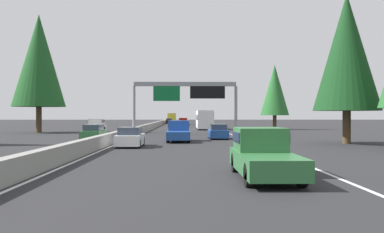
{
  "coord_description": "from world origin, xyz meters",
  "views": [
    {
      "loc": [
        -2.2,
        -5.77,
        2.35
      ],
      "look_at": [
        56.19,
        -6.84,
        2.17
      ],
      "focal_mm": 39.37,
      "sensor_mm": 36.0,
      "label": 1
    }
  ],
  "objects_px": {
    "sedan_near_right": "(218,132)",
    "pickup_mid_right": "(179,131)",
    "box_truck_mid_center": "(172,118)",
    "minivan_distant_a": "(183,121)",
    "sedan_far_left": "(169,121)",
    "conifer_left_near": "(39,61)",
    "conifer_right_mid": "(275,90)",
    "pickup_mid_left": "(263,153)",
    "conifer_right_near": "(347,52)",
    "sign_gantry_overhead": "(186,93)",
    "bus_distant_b": "(204,119)",
    "oncoming_far": "(94,133)",
    "oncoming_near": "(96,126)",
    "sedan_far_center": "(130,138)"
  },
  "relations": [
    {
      "from": "sign_gantry_overhead",
      "to": "sedan_near_right",
      "type": "bearing_deg",
      "value": -161.05
    },
    {
      "from": "minivan_distant_a",
      "to": "conifer_right_mid",
      "type": "height_order",
      "value": "conifer_right_mid"
    },
    {
      "from": "bus_distant_b",
      "to": "oncoming_far",
      "type": "distance_m",
      "value": 32.8
    },
    {
      "from": "conifer_right_near",
      "to": "bus_distant_b",
      "type": "bearing_deg",
      "value": 15.46
    },
    {
      "from": "bus_distant_b",
      "to": "conifer_right_mid",
      "type": "relative_size",
      "value": 1.08
    },
    {
      "from": "sedan_near_right",
      "to": "conifer_right_near",
      "type": "xyz_separation_m",
      "value": [
        -7.32,
        -10.03,
        6.86
      ]
    },
    {
      "from": "box_truck_mid_center",
      "to": "sedan_near_right",
      "type": "relative_size",
      "value": 1.93
    },
    {
      "from": "sedan_far_left",
      "to": "conifer_left_near",
      "type": "height_order",
      "value": "conifer_left_near"
    },
    {
      "from": "sign_gantry_overhead",
      "to": "pickup_mid_right",
      "type": "relative_size",
      "value": 2.26
    },
    {
      "from": "sedan_far_center",
      "to": "oncoming_far",
      "type": "bearing_deg",
      "value": 27.69
    },
    {
      "from": "conifer_right_mid",
      "to": "pickup_mid_left",
      "type": "bearing_deg",
      "value": 167.35
    },
    {
      "from": "conifer_right_near",
      "to": "sign_gantry_overhead",
      "type": "bearing_deg",
      "value": 38.78
    },
    {
      "from": "box_truck_mid_center",
      "to": "pickup_mid_right",
      "type": "distance_m",
      "value": 90.77
    },
    {
      "from": "conifer_right_near",
      "to": "conifer_right_mid",
      "type": "xyz_separation_m",
      "value": [
        34.31,
        -1.44,
        -1.08
      ]
    },
    {
      "from": "sedan_far_center",
      "to": "conifer_right_near",
      "type": "distance_m",
      "value": 18.95
    },
    {
      "from": "minivan_distant_a",
      "to": "conifer_left_near",
      "type": "distance_m",
      "value": 52.17
    },
    {
      "from": "box_truck_mid_center",
      "to": "minivan_distant_a",
      "type": "bearing_deg",
      "value": -171.71
    },
    {
      "from": "sedan_far_center",
      "to": "sedan_near_right",
      "type": "bearing_deg",
      "value": -35.62
    },
    {
      "from": "sedan_near_right",
      "to": "conifer_right_mid",
      "type": "height_order",
      "value": "conifer_right_mid"
    },
    {
      "from": "oncoming_near",
      "to": "conifer_right_near",
      "type": "xyz_separation_m",
      "value": [
        -24.19,
        -25.72,
        6.63
      ]
    },
    {
      "from": "box_truck_mid_center",
      "to": "oncoming_far",
      "type": "xyz_separation_m",
      "value": [
        -88.37,
        4.8,
        -0.93
      ]
    },
    {
      "from": "sedan_far_center",
      "to": "minivan_distant_a",
      "type": "relative_size",
      "value": 0.88
    },
    {
      "from": "oncoming_near",
      "to": "sedan_far_center",
      "type": "bearing_deg",
      "value": 17.01
    },
    {
      "from": "sedan_near_right",
      "to": "minivan_distant_a",
      "type": "bearing_deg",
      "value": 3.35
    },
    {
      "from": "box_truck_mid_center",
      "to": "conifer_right_mid",
      "type": "distance_m",
      "value": 62.82
    },
    {
      "from": "sedan_far_left",
      "to": "pickup_mid_right",
      "type": "distance_m",
      "value": 78.02
    },
    {
      "from": "sign_gantry_overhead",
      "to": "sedan_far_left",
      "type": "bearing_deg",
      "value": 3.94
    },
    {
      "from": "minivan_distant_a",
      "to": "oncoming_far",
      "type": "relative_size",
      "value": 1.14
    },
    {
      "from": "sedan_far_left",
      "to": "sedan_near_right",
      "type": "xyz_separation_m",
      "value": [
        -74.01,
        -7.57,
        0.0
      ]
    },
    {
      "from": "pickup_mid_left",
      "to": "conifer_left_near",
      "type": "bearing_deg",
      "value": 28.81
    },
    {
      "from": "sign_gantry_overhead",
      "to": "pickup_mid_left",
      "type": "distance_m",
      "value": 35.16
    },
    {
      "from": "pickup_mid_right",
      "to": "conifer_right_near",
      "type": "relative_size",
      "value": 0.45
    },
    {
      "from": "sedan_near_right",
      "to": "conifer_left_near",
      "type": "distance_m",
      "value": 29.04
    },
    {
      "from": "minivan_distant_a",
      "to": "pickup_mid_right",
      "type": "height_order",
      "value": "pickup_mid_right"
    },
    {
      "from": "pickup_mid_right",
      "to": "conifer_right_mid",
      "type": "xyz_separation_m",
      "value": [
        30.91,
        -15.34,
        5.55
      ]
    },
    {
      "from": "bus_distant_b",
      "to": "conifer_right_near",
      "type": "height_order",
      "value": "conifer_right_near"
    },
    {
      "from": "oncoming_far",
      "to": "conifer_right_near",
      "type": "relative_size",
      "value": 0.35
    },
    {
      "from": "bus_distant_b",
      "to": "sedan_far_left",
      "type": "bearing_deg",
      "value": 9.54
    },
    {
      "from": "oncoming_near",
      "to": "conifer_left_near",
      "type": "height_order",
      "value": "conifer_left_near"
    },
    {
      "from": "oncoming_far",
      "to": "sign_gantry_overhead",
      "type": "bearing_deg",
      "value": 140.1
    },
    {
      "from": "conifer_right_near",
      "to": "box_truck_mid_center",
      "type": "bearing_deg",
      "value": 10.35
    },
    {
      "from": "oncoming_far",
      "to": "conifer_right_near",
      "type": "bearing_deg",
      "value": 75.38
    },
    {
      "from": "sedan_near_right",
      "to": "pickup_mid_right",
      "type": "distance_m",
      "value": 5.51
    },
    {
      "from": "minivan_distant_a",
      "to": "pickup_mid_right",
      "type": "relative_size",
      "value": 0.89
    },
    {
      "from": "pickup_mid_right",
      "to": "conifer_right_near",
      "type": "xyz_separation_m",
      "value": [
        -3.4,
        -13.9,
        6.63
      ]
    },
    {
      "from": "minivan_distant_a",
      "to": "oncoming_near",
      "type": "height_order",
      "value": "oncoming_near"
    },
    {
      "from": "conifer_right_near",
      "to": "conifer_left_near",
      "type": "distance_m",
      "value": 40.07
    },
    {
      "from": "box_truck_mid_center",
      "to": "conifer_right_near",
      "type": "relative_size",
      "value": 0.68
    },
    {
      "from": "conifer_left_near",
      "to": "minivan_distant_a",
      "type": "bearing_deg",
      "value": -22.02
    },
    {
      "from": "bus_distant_b",
      "to": "sedan_near_right",
      "type": "xyz_separation_m",
      "value": [
        -28.94,
        0.0,
        -1.03
      ]
    }
  ]
}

